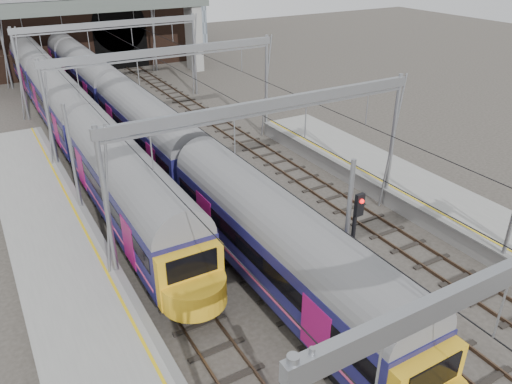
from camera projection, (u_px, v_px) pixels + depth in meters
ground at (370, 331)px, 20.67m from camera, size 160.00×160.00×0.00m
platform_left at (107, 377)px, 17.80m from camera, size 4.32×55.00×1.12m
tracks at (213, 190)px, 32.22m from camera, size 14.40×80.00×0.22m
overhead_line at (169, 68)px, 34.24m from camera, size 16.80×80.00×8.00m
retaining_wall at (88, 34)px, 59.35m from camera, size 28.00×2.75×9.00m
overbridge at (84, 15)px, 52.82m from camera, size 28.00×3.00×9.25m
train_main at (115, 100)px, 41.27m from camera, size 2.95×68.07×5.02m
train_second at (63, 105)px, 39.85m from camera, size 2.96×51.35×5.04m
signal_near_centre at (354, 236)px, 20.92m from camera, size 0.39×0.49×5.42m
equip_cover_a at (334, 240)px, 26.77m from camera, size 1.00×0.79×0.11m
equip_cover_b at (266, 213)px, 29.44m from camera, size 0.86×0.72×0.09m
equip_cover_c at (337, 251)px, 25.90m from camera, size 0.91×0.70×0.10m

